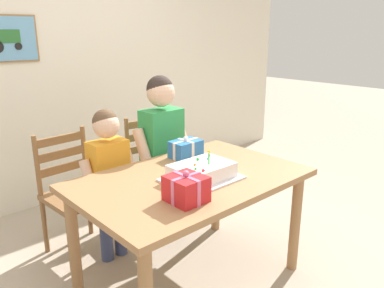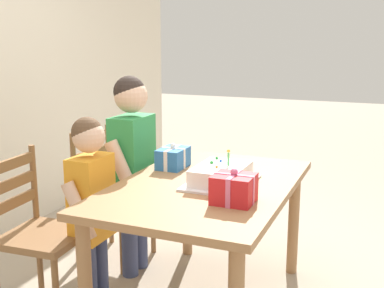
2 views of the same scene
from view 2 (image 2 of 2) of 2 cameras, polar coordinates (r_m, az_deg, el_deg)
dining_table at (r=2.73m, az=1.61°, el=-6.58°), size 1.41×0.92×0.75m
birthday_cake at (r=2.67m, az=3.42°, el=-3.68°), size 0.44×0.34×0.19m
gift_box_red_large at (r=3.00m, az=-2.23°, el=-1.63°), size 0.22×0.16×0.16m
gift_box_beside_cake at (r=2.37m, az=4.93°, el=-5.23°), size 0.19×0.20×0.17m
chair_left at (r=2.91m, az=-17.62°, el=-9.84°), size 0.45×0.45×0.92m
chair_right at (r=3.48m, az=-9.60°, el=-5.76°), size 0.46×0.46×0.92m
child_older at (r=3.14m, az=-6.96°, el=-1.41°), size 0.47×0.27×1.31m
child_younger at (r=2.79m, az=-11.69°, el=-5.82°), size 0.40×0.23×1.12m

